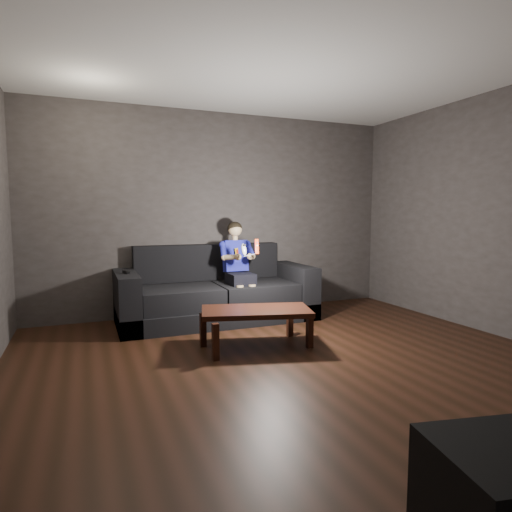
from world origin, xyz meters
name	(u,v)px	position (x,y,z in m)	size (l,w,h in m)	color
floor	(308,372)	(0.00, 0.00, 0.00)	(5.00, 5.00, 0.00)	black
back_wall	(220,214)	(0.00, 2.50, 1.35)	(5.00, 0.04, 2.70)	#383331
ceiling	(312,42)	(0.00, 0.00, 2.70)	(5.00, 5.00, 0.02)	silver
sofa	(216,296)	(-0.20, 2.06, 0.31)	(2.43, 1.05, 0.94)	black
child	(238,260)	(0.08, 1.99, 0.76)	(0.45, 0.55, 1.10)	black
wii_remote_red	(257,247)	(0.16, 1.56, 0.96)	(0.05, 0.07, 0.18)	red
nunchuk_white	(244,250)	(0.00, 1.57, 0.93)	(0.08, 0.11, 0.15)	silver
wii_remote_black	(126,272)	(-1.29, 1.97, 0.68)	(0.07, 0.16, 0.03)	black
coffee_table	(256,314)	(-0.15, 0.81, 0.34)	(1.19, 0.80, 0.39)	black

